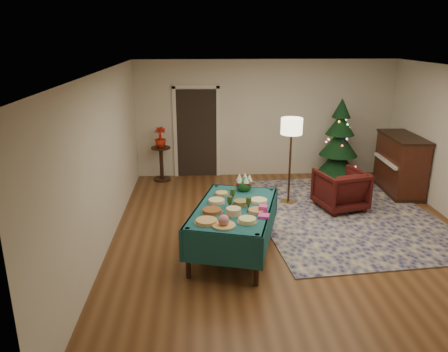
{
  "coord_description": "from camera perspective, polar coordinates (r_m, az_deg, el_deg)",
  "views": [
    {
      "loc": [
        -1.51,
        -6.5,
        3.21
      ],
      "look_at": [
        -1.13,
        0.46,
        0.95
      ],
      "focal_mm": 35.0,
      "sensor_mm": 36.0,
      "label": 1
    }
  ],
  "objects": [
    {
      "name": "platter_1",
      "position": [
        5.9,
        -0.04,
        -5.99
      ],
      "size": [
        0.33,
        0.33,
        0.16
      ],
      "color": "silver",
      "rests_on": "buffet_table"
    },
    {
      "name": "armchair",
      "position": [
        8.64,
        14.99,
        -1.5
      ],
      "size": [
        1.0,
        0.97,
        0.86
      ],
      "primitive_type": "imported",
      "rotation": [
        0.0,
        0.0,
        3.4
      ],
      "color": "#3D0F0D",
      "rests_on": "ground"
    },
    {
      "name": "floor_lamp",
      "position": [
        8.48,
        8.8,
        5.77
      ],
      "size": [
        0.41,
        0.41,
        1.71
      ],
      "color": "#A57F3F",
      "rests_on": "ground"
    },
    {
      "name": "platter_6",
      "position": [
        6.72,
        -0.98,
        -3.3
      ],
      "size": [
        0.29,
        0.29,
        0.05
      ],
      "color": "silver",
      "rests_on": "buffet_table"
    },
    {
      "name": "side_table",
      "position": [
        10.13,
        -8.17,
        1.54
      ],
      "size": [
        0.44,
        0.44,
        0.78
      ],
      "color": "black",
      "rests_on": "ground"
    },
    {
      "name": "gift_box",
      "position": [
        6.39,
        5.14,
        -4.28
      ],
      "size": [
        0.15,
        0.15,
        0.1
      ],
      "primitive_type": "cube",
      "rotation": [
        0.0,
        0.0,
        -0.26
      ],
      "color": "#E74097",
      "rests_on": "buffet_table"
    },
    {
      "name": "platter_5",
      "position": [
        6.39,
        4.31,
        -4.54
      ],
      "size": [
        0.29,
        0.29,
        0.04
      ],
      "color": "silver",
      "rests_on": "buffet_table"
    },
    {
      "name": "platter_4",
      "position": [
        6.26,
        1.26,
        -4.68
      ],
      "size": [
        0.25,
        0.25,
        0.1
      ],
      "color": "silver",
      "rests_on": "buffet_table"
    },
    {
      "name": "platter_3",
      "position": [
        6.35,
        -1.57,
        -4.58
      ],
      "size": [
        0.32,
        0.32,
        0.05
      ],
      "color": "silver",
      "rests_on": "buffet_table"
    },
    {
      "name": "rug",
      "position": [
        8.53,
        15.32,
        -4.76
      ],
      "size": [
        3.59,
        4.49,
        0.02
      ],
      "primitive_type": "cube",
      "rotation": [
        0.0,
        0.0,
        0.1
      ],
      "color": "#14174D",
      "rests_on": "ground"
    },
    {
      "name": "christmas_tree",
      "position": [
        10.18,
        14.76,
        3.96
      ],
      "size": [
        1.1,
        1.1,
        1.9
      ],
      "color": "black",
      "rests_on": "ground"
    },
    {
      "name": "platter_0",
      "position": [
        6.02,
        -2.31,
        -5.93
      ],
      "size": [
        0.34,
        0.34,
        0.05
      ],
      "color": "silver",
      "rests_on": "buffet_table"
    },
    {
      "name": "piano",
      "position": [
        9.91,
        22.02,
        1.35
      ],
      "size": [
        0.73,
        1.45,
        1.23
      ],
      "color": "black",
      "rests_on": "ground"
    },
    {
      "name": "napkin_stack",
      "position": [
        6.22,
        5.22,
        -5.23
      ],
      "size": [
        0.18,
        0.18,
        0.04
      ],
      "primitive_type": "cube",
      "rotation": [
        0.0,
        0.0,
        -0.26
      ],
      "color": "#DF3EA8",
      "rests_on": "buffet_table"
    },
    {
      "name": "platter_9",
      "position": [
        7.04,
        -0.3,
        -2.31
      ],
      "size": [
        0.24,
        0.24,
        0.04
      ],
      "color": "silver",
      "rests_on": "buffet_table"
    },
    {
      "name": "goblet_1",
      "position": [
        6.48,
        3.24,
        -3.49
      ],
      "size": [
        0.08,
        0.08,
        0.18
      ],
      "color": "#2D471E",
      "rests_on": "buffet_table"
    },
    {
      "name": "doorway",
      "position": [
        10.21,
        -3.59,
        5.95
      ],
      "size": [
        1.08,
        0.04,
        2.16
      ],
      "color": "black",
      "rests_on": "ground"
    },
    {
      "name": "platter_7",
      "position": [
        6.62,
        2.18,
        -3.53
      ],
      "size": [
        0.25,
        0.25,
        0.07
      ],
      "color": "silver",
      "rests_on": "buffet_table"
    },
    {
      "name": "goblet_0",
      "position": [
        6.82,
        1.12,
        -2.36
      ],
      "size": [
        0.08,
        0.08,
        0.18
      ],
      "color": "#2D471E",
      "rests_on": "buffet_table"
    },
    {
      "name": "platter_2",
      "position": [
        6.04,
        3.06,
        -5.81
      ],
      "size": [
        0.28,
        0.28,
        0.06
      ],
      "color": "silver",
      "rests_on": "buffet_table"
    },
    {
      "name": "potted_plant",
      "position": [
        10.0,
        -8.3,
        4.46
      ],
      "size": [
        0.26,
        0.46,
        0.26
      ],
      "primitive_type": "imported",
      "color": "#B11F0C",
      "rests_on": "side_table"
    },
    {
      "name": "buffet_table",
      "position": [
        6.62,
        1.31,
        -5.25
      ],
      "size": [
        1.59,
        2.16,
        0.75
      ],
      "color": "black",
      "rests_on": "ground"
    },
    {
      "name": "centerpiece",
      "position": [
        7.21,
        2.63,
        -0.9
      ],
      "size": [
        0.27,
        0.27,
        0.31
      ],
      "color": "#1E4C1E",
      "rests_on": "buffet_table"
    },
    {
      "name": "platter_8",
      "position": [
        6.77,
        4.55,
        -3.23
      ],
      "size": [
        0.31,
        0.31,
        0.04
      ],
      "color": "silver",
      "rests_on": "buffet_table"
    },
    {
      "name": "goblet_2",
      "position": [
        6.51,
        0.77,
        -3.37
      ],
      "size": [
        0.08,
        0.08,
        0.18
      ],
      "color": "#2D471E",
      "rests_on": "buffet_table"
    },
    {
      "name": "room_shell",
      "position": [
        6.93,
        9.59,
        2.11
      ],
      "size": [
        7.0,
        7.0,
        7.0
      ],
      "color": "#593319",
      "rests_on": "ground"
    }
  ]
}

